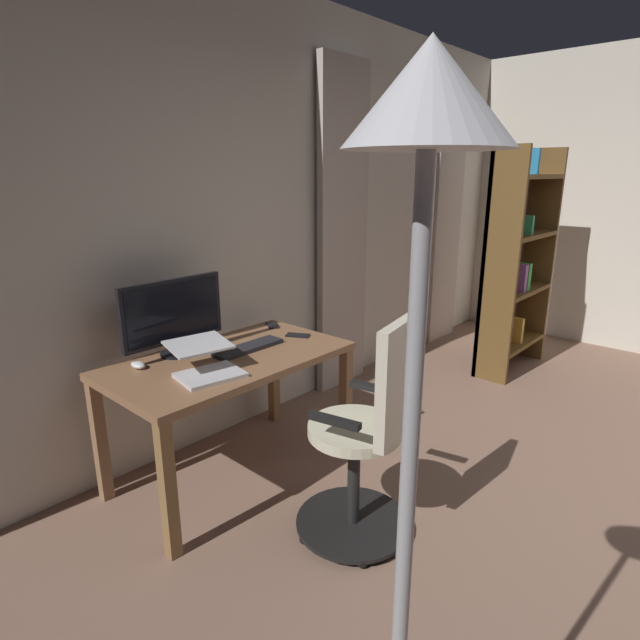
% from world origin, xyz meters
% --- Properties ---
extents(back_room_partition, '(5.80, 0.10, 2.82)m').
position_xyz_m(back_room_partition, '(0.00, -2.67, 1.41)').
color(back_room_partition, beige).
rests_on(back_room_partition, ground).
extents(curtain_left_panel, '(0.50, 0.06, 2.50)m').
position_xyz_m(curtain_left_panel, '(-2.02, -2.56, 1.25)').
color(curtain_left_panel, '#BDB0A6').
rests_on(curtain_left_panel, ground).
extents(curtain_right_panel, '(0.54, 0.06, 2.50)m').
position_xyz_m(curtain_right_panel, '(-0.38, -2.56, 1.25)').
color(curtain_right_panel, '#BDB0A6').
rests_on(curtain_right_panel, ground).
extents(desk, '(1.32, 0.73, 0.72)m').
position_xyz_m(desk, '(1.08, -2.15, 0.63)').
color(desk, '#8D6242').
rests_on(desk, ground).
extents(office_chair, '(0.56, 0.56, 1.10)m').
position_xyz_m(office_chair, '(0.99, -1.26, 0.51)').
color(office_chair, black).
rests_on(office_chair, ground).
extents(computer_monitor, '(0.61, 0.18, 0.43)m').
position_xyz_m(computer_monitor, '(1.25, -2.40, 0.96)').
color(computer_monitor, black).
rests_on(computer_monitor, desk).
extents(computer_keyboard, '(0.44, 0.12, 0.02)m').
position_xyz_m(computer_keyboard, '(0.93, -2.16, 0.73)').
color(computer_keyboard, '#232328').
rests_on(computer_keyboard, desk).
extents(laptop, '(0.36, 0.40, 0.15)m').
position_xyz_m(laptop, '(1.31, -2.04, 0.78)').
color(laptop, silver).
rests_on(laptop, desk).
extents(computer_mouse, '(0.06, 0.10, 0.04)m').
position_xyz_m(computer_mouse, '(1.50, -2.37, 0.74)').
color(computer_mouse, white).
rests_on(computer_mouse, desk).
extents(cell_phone_face_up, '(0.13, 0.16, 0.01)m').
position_xyz_m(cell_phone_face_up, '(0.52, -2.41, 0.73)').
color(cell_phone_face_up, black).
rests_on(cell_phone_face_up, desk).
extents(cell_phone_by_monitor, '(0.13, 0.16, 0.01)m').
position_xyz_m(cell_phone_by_monitor, '(0.56, -2.13, 0.73)').
color(cell_phone_by_monitor, black).
rests_on(cell_phone_by_monitor, desk).
extents(bookshelf, '(0.85, 0.30, 1.90)m').
position_xyz_m(bookshelf, '(-1.64, -1.70, 0.94)').
color(bookshelf, brown).
rests_on(bookshelf, ground).
extents(floor_lamp, '(0.28, 0.28, 1.88)m').
position_xyz_m(floor_lamp, '(2.04, -0.42, 1.42)').
color(floor_lamp, black).
rests_on(floor_lamp, ground).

